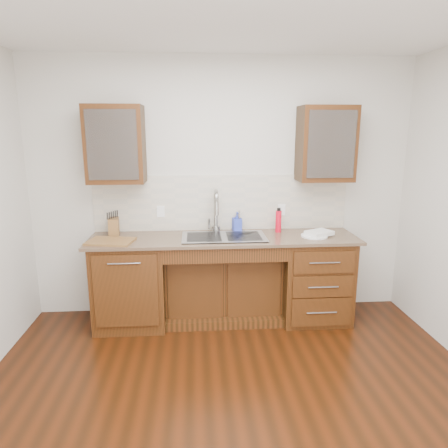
{
  "coord_description": "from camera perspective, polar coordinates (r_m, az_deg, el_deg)",
  "views": [
    {
      "loc": [
        -0.28,
        -2.46,
        1.96
      ],
      "look_at": [
        0.0,
        1.4,
        1.05
      ],
      "focal_mm": 32.0,
      "sensor_mm": 36.0,
      "label": 1
    }
  ],
  "objects": [
    {
      "name": "countertop",
      "position": [
        4.04,
        -0.03,
        -2.06
      ],
      "size": [
        2.7,
        0.65,
        0.03
      ],
      "primitive_type": "cube",
      "color": "#84705B",
      "rests_on": "base_cabinet_left"
    },
    {
      "name": "cup_right_a",
      "position": [
        4.23,
        13.12,
        10.41
      ],
      "size": [
        0.17,
        0.17,
        0.1
      ],
      "primitive_type": "imported",
      "rotation": [
        0.0,
        0.0,
        -0.42
      ],
      "color": "white",
      "rests_on": "upper_cabinet_right"
    },
    {
      "name": "sink",
      "position": [
        4.04,
        -0.01,
        -3.08
      ],
      "size": [
        0.84,
        0.46,
        0.19
      ],
      "primitive_type": "cube",
      "color": "#9E9EA5",
      "rests_on": "countertop"
    },
    {
      "name": "base_cabinet_right",
      "position": [
        4.36,
        12.62,
        -7.49
      ],
      "size": [
        0.7,
        0.62,
        0.88
      ],
      "primitive_type": "cube",
      "color": "#593014",
      "rests_on": "ground"
    },
    {
      "name": "cup_left_b",
      "position": [
        4.1,
        -13.72,
        10.23
      ],
      "size": [
        0.12,
        0.12,
        0.09
      ],
      "primitive_type": "imported",
      "rotation": [
        0.0,
        0.0,
        0.2
      ],
      "color": "white",
      "rests_on": "upper_cabinet_left"
    },
    {
      "name": "soap_bottle",
      "position": [
        4.26,
        1.87,
        0.37
      ],
      "size": [
        0.1,
        0.11,
        0.2
      ],
      "primitive_type": "imported",
      "rotation": [
        0.0,
        0.0,
        0.15
      ],
      "color": "blue",
      "rests_on": "countertop"
    },
    {
      "name": "wall_front",
      "position": [
        0.94,
        16.42,
        -27.7
      ],
      "size": [
        4.0,
        0.1,
        2.7
      ],
      "primitive_type": "cube",
      "color": "beige",
      "rests_on": "ground"
    },
    {
      "name": "cup_left_a",
      "position": [
        4.13,
        -16.44,
        10.05
      ],
      "size": [
        0.13,
        0.13,
        0.09
      ],
      "primitive_type": "imported",
      "rotation": [
        0.0,
        0.0,
        -0.18
      ],
      "color": "silver",
      "rests_on": "upper_cabinet_left"
    },
    {
      "name": "faucet",
      "position": [
        4.19,
        -1.2,
        1.53
      ],
      "size": [
        0.04,
        0.04,
        0.4
      ],
      "primitive_type": "cylinder",
      "color": "#999993",
      "rests_on": "countertop"
    },
    {
      "name": "outlet_right",
      "position": [
        4.37,
        8.22,
        2.01
      ],
      "size": [
        0.08,
        0.01,
        0.12
      ],
      "primitive_type": "cube",
      "color": "white",
      "rests_on": "backsplash"
    },
    {
      "name": "upper_cabinet_right",
      "position": [
        4.26,
        14.33,
        11.02
      ],
      "size": [
        0.55,
        0.34,
        0.75
      ],
      "primitive_type": "cube",
      "color": "#593014",
      "rests_on": "wall_back"
    },
    {
      "name": "water_bottle",
      "position": [
        4.24,
        7.78,
        0.37
      ],
      "size": [
        0.08,
        0.08,
        0.23
      ],
      "primitive_type": "cylinder",
      "rotation": [
        0.0,
        0.0,
        -0.43
      ],
      "color": "red",
      "rests_on": "countertop"
    },
    {
      "name": "base_cabinet_left",
      "position": [
        4.24,
        -13.1,
        -8.15
      ],
      "size": [
        0.7,
        0.62,
        0.88
      ],
      "primitive_type": "cube",
      "color": "#593014",
      "rests_on": "ground"
    },
    {
      "name": "outlet_left",
      "position": [
        4.28,
        -9.03,
        1.76
      ],
      "size": [
        0.08,
        0.01,
        0.12
      ],
      "primitive_type": "cube",
      "color": "white",
      "rests_on": "backsplash"
    },
    {
      "name": "ground",
      "position": [
        3.19,
        2.06,
        -25.86
      ],
      "size": [
        4.0,
        3.5,
        0.1
      ],
      "primitive_type": "cube",
      "color": "#371406"
    },
    {
      "name": "backsplash",
      "position": [
        4.27,
        -0.33,
        3.06
      ],
      "size": [
        2.7,
        0.02,
        0.59
      ],
      "primitive_type": "cube",
      "color": "beige",
      "rests_on": "wall_back"
    },
    {
      "name": "upper_cabinet_left",
      "position": [
        4.11,
        -15.22,
        10.9
      ],
      "size": [
        0.55,
        0.34,
        0.75
      ],
      "primitive_type": "cube",
      "color": "#593014",
      "rests_on": "wall_back"
    },
    {
      "name": "plate",
      "position": [
        4.15,
        12.77,
        -1.66
      ],
      "size": [
        0.29,
        0.29,
        0.01
      ],
      "primitive_type": "cylinder",
      "rotation": [
        0.0,
        0.0,
        -0.07
      ],
      "color": "white",
      "rests_on": "countertop"
    },
    {
      "name": "cup_right_b",
      "position": [
        4.27,
        15.0,
        10.29
      ],
      "size": [
        0.12,
        0.12,
        0.1
      ],
      "primitive_type": "imported",
      "rotation": [
        0.0,
        0.0,
        0.13
      ],
      "color": "white",
      "rests_on": "upper_cabinet_right"
    },
    {
      "name": "base_cabinet_center",
      "position": [
        4.31,
        -0.13,
        -8.7
      ],
      "size": [
        1.2,
        0.44,
        0.7
      ],
      "primitive_type": "cube",
      "color": "#593014",
      "rests_on": "ground"
    },
    {
      "name": "filter_tap",
      "position": [
        4.24,
        2.18,
        0.55
      ],
      "size": [
        0.02,
        0.02,
        0.24
      ],
      "primitive_type": "cylinder",
      "color": "#999993",
      "rests_on": "countertop"
    },
    {
      "name": "knife_block",
      "position": [
        4.23,
        -15.47,
        -0.37
      ],
      "size": [
        0.12,
        0.17,
        0.18
      ],
      "primitive_type": "cube",
      "rotation": [
        0.0,
        0.0,
        0.11
      ],
      "color": "#A7834A",
      "rests_on": "countertop"
    },
    {
      "name": "cutting_board",
      "position": [
        3.99,
        -15.9,
        -2.39
      ],
      "size": [
        0.48,
        0.37,
        0.02
      ],
      "primitive_type": "cube",
      "rotation": [
        0.0,
        0.0,
        -0.19
      ],
      "color": "olive",
      "rests_on": "countertop"
    },
    {
      "name": "wall_back",
      "position": [
        4.31,
        -0.39,
        5.1
      ],
      "size": [
        4.0,
        0.1,
        2.7
      ],
      "primitive_type": "cube",
      "color": "beige",
      "rests_on": "ground"
    },
    {
      "name": "dish_towel",
      "position": [
        4.16,
        13.45,
        -1.24
      ],
      "size": [
        0.31,
        0.28,
        0.04
      ],
      "primitive_type": "cube",
      "rotation": [
        0.0,
        0.0,
        0.49
      ],
      "color": "white",
      "rests_on": "plate"
    }
  ]
}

